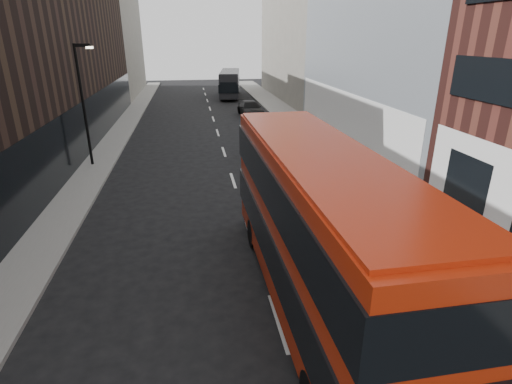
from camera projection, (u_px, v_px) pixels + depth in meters
name	position (u px, v px, depth m)	size (l,w,h in m)	color
ground	(297.00, 378.00, 9.41)	(140.00, 140.00, 0.00)	black
sidewalk_right	(308.00, 131.00, 33.48)	(3.00, 80.00, 0.15)	slate
sidewalk_left	(116.00, 138.00, 31.16)	(2.00, 80.00, 0.15)	slate
building_victorian	(299.00, 17.00, 48.03)	(6.50, 24.00, 21.00)	slate
building_left_mid	(71.00, 43.00, 32.71)	(5.00, 24.00, 14.00)	black
building_left_far	(116.00, 44.00, 53.11)	(5.00, 20.00, 13.00)	slate
street_lamp	(84.00, 98.00, 23.20)	(1.06, 0.22, 7.00)	black
red_bus	(317.00, 223.00, 11.16)	(2.94, 11.87, 4.77)	#B1240A
grey_bus	(230.00, 83.00, 52.37)	(3.78, 10.48, 3.32)	black
car_a	(274.00, 153.00, 25.25)	(1.53, 3.81, 1.30)	black
car_b	(269.00, 148.00, 26.12)	(1.49, 4.26, 1.40)	gray
car_c	(250.00, 109.00, 40.00)	(2.04, 5.03, 1.46)	black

